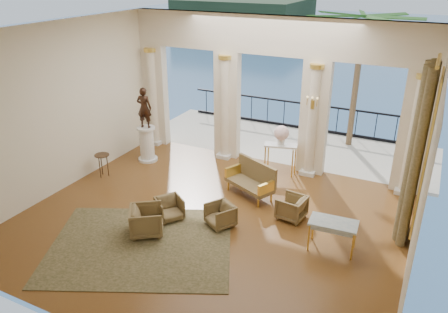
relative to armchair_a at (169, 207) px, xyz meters
The scene contains 23 objects.
floor 1.04m from the armchair_a, 18.54° to the left, with size 9.00×9.00×0.00m, color #4D2B12.
room_walls 2.85m from the armchair_a, 40.31° to the right, with size 9.00×9.00×9.00m.
arcade 4.82m from the armchair_a, 77.15° to the left, with size 9.00×0.56×4.50m.
terrace 6.20m from the armchair_a, 81.23° to the left, with size 10.00×3.60×0.10m, color beige.
balustrade 7.77m from the armchair_a, 83.03° to the left, with size 9.00×0.06×1.03m.
palm_tree 8.41m from the armchair_a, 66.94° to the left, with size 2.00×2.00×4.50m.
headland 76.16m from the armchair_a, 112.45° to the left, with size 22.00×18.00×6.00m, color black.
sea 60.65m from the armchair_a, 89.10° to the left, with size 160.00×160.00×0.00m, color #2A4D7E.
curtain 5.79m from the armchair_a, 19.16° to the left, with size 0.33×1.40×4.09m.
window_frame 5.98m from the armchair_a, 18.55° to the left, with size 0.04×1.60×3.40m, color #E6BC4B.
wall_sconce 4.88m from the armchair_a, 58.50° to the left, with size 0.30×0.11×0.33m.
rug 1.28m from the armchair_a, 88.50° to the right, with size 4.00×3.11×0.02m, color #2F3619.
armchair_a is the anchor object (origin of this frame).
armchair_b 1.29m from the armchair_a, 12.23° to the left, with size 0.60×0.56×0.62m, color #4B361F.
armchair_c 3.00m from the armchair_a, 26.85° to the left, with size 0.63×0.59×0.65m, color #4B361F.
armchair_d 0.80m from the armchair_a, 98.53° to the right, with size 0.73×0.68×0.75m, color #4B361F.
settee 2.45m from the armchair_a, 56.91° to the left, with size 1.55×1.15×0.95m.
game_table 3.93m from the armchair_a, ahead, with size 1.06×0.63×0.70m.
pedestal 3.70m from the armchair_a, 133.85° to the left, with size 0.61×0.61×1.12m.
statue 3.96m from the armchair_a, 133.85° to the left, with size 0.46×0.30×1.27m, color black.
console_table 4.02m from the armchair_a, 67.24° to the left, with size 1.03×0.61×0.91m.
urn 4.10m from the armchair_a, 67.24° to the left, with size 0.44×0.44×0.58m.
side_table 3.27m from the armchair_a, 159.65° to the left, with size 0.43×0.43×0.69m.
Camera 1 is at (4.39, -8.04, 5.78)m, focal length 35.00 mm.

